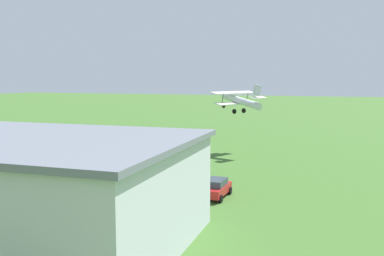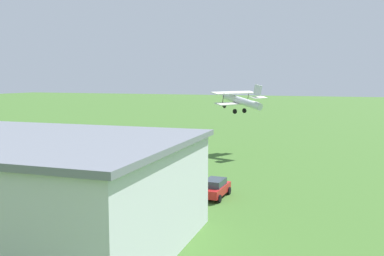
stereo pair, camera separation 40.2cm
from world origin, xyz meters
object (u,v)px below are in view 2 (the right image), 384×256
at_px(person_at_fence_line, 66,170).
at_px(person_walking_on_apron, 87,167).
at_px(person_by_parked_cars, 131,178).
at_px(car_yellow, 4,170).
at_px(person_near_hangar_door, 178,170).
at_px(car_red, 215,188).
at_px(person_watching_takeoff, 104,170).
at_px(biplane, 240,100).

bearing_deg(person_at_fence_line, person_walking_on_apron, -123.83).
bearing_deg(person_by_parked_cars, person_at_fence_line, -3.83).
relative_size(car_yellow, person_at_fence_line, 2.64).
xyz_separation_m(person_near_hangar_door, person_by_parked_cars, (2.81, 4.56, -0.05)).
xyz_separation_m(car_red, person_watching_takeoff, (12.52, -2.64, 0.06)).
distance_m(person_by_parked_cars, person_walking_on_apron, 6.85).
relative_size(car_red, person_walking_on_apron, 2.37).
bearing_deg(car_red, biplane, -81.28).
bearing_deg(person_at_fence_line, car_yellow, 21.77).
bearing_deg(car_red, person_walking_on_apron, -12.08).
height_order(person_at_fence_line, person_watching_takeoff, person_watching_takeoff).
bearing_deg(person_at_fence_line, person_watching_takeoff, -161.28).
height_order(biplane, car_red, biplane).
distance_m(person_at_fence_line, person_walking_on_apron, 2.12).
bearing_deg(person_walking_on_apron, person_watching_takeoff, 167.14).
xyz_separation_m(car_yellow, person_walking_on_apron, (-6.96, -4.07, -0.03)).
bearing_deg(biplane, car_yellow, 49.71).
height_order(person_near_hangar_door, person_at_fence_line, person_at_fence_line).
xyz_separation_m(person_at_fence_line, person_watching_takeoff, (-3.58, -1.21, 0.01)).
bearing_deg(person_walking_on_apron, person_at_fence_line, 56.17).
bearing_deg(person_watching_takeoff, person_walking_on_apron, -12.86).
distance_m(car_yellow, person_by_parked_cars, 13.54).
bearing_deg(person_near_hangar_door, car_yellow, 21.38).
bearing_deg(person_by_parked_cars, car_red, 173.79).
bearing_deg(car_red, person_by_parked_cars, -6.21).
bearing_deg(biplane, person_watching_takeoff, 63.31).
relative_size(person_near_hangar_door, person_walking_on_apron, 1.01).
bearing_deg(person_at_fence_line, person_near_hangar_door, -158.84).
relative_size(person_at_fence_line, person_watching_takeoff, 0.99).
distance_m(person_at_fence_line, person_by_parked_cars, 7.66).
relative_size(person_at_fence_line, person_by_parked_cars, 1.08).
distance_m(car_yellow, person_walking_on_apron, 8.06).
xyz_separation_m(biplane, person_near_hangar_door, (2.40, 15.63, -6.29)).
bearing_deg(biplane, person_by_parked_cars, 75.52).
bearing_deg(car_yellow, person_at_fence_line, -158.23).
bearing_deg(car_yellow, car_red, -177.71).
bearing_deg(person_at_fence_line, person_by_parked_cars, 176.17).
height_order(biplane, person_near_hangar_door, biplane).
bearing_deg(car_yellow, person_near_hangar_door, -158.62).
relative_size(car_red, person_at_fence_line, 2.29).
distance_m(car_red, person_by_parked_cars, 8.50).
relative_size(car_yellow, person_walking_on_apron, 2.74).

